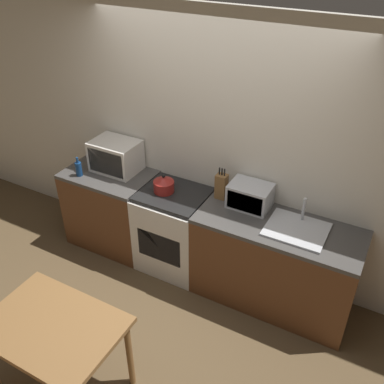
# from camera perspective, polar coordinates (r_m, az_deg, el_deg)

# --- Properties ---
(ground_plane) EXTENTS (16.00, 16.00, 0.00)m
(ground_plane) POSITION_cam_1_polar(r_m,az_deg,el_deg) (4.15, -4.84, -17.29)
(ground_plane) COLOR brown
(wall_back) EXTENTS (10.00, 0.06, 2.60)m
(wall_back) POSITION_cam_1_polar(r_m,az_deg,el_deg) (4.13, 3.13, 5.79)
(wall_back) COLOR silver
(wall_back) RESTS_ON ground_plane
(counter_left_run) EXTENTS (0.93, 0.62, 0.90)m
(counter_left_run) POSITION_cam_1_polar(r_m,az_deg,el_deg) (4.83, -10.58, -2.10)
(counter_left_run) COLOR brown
(counter_left_run) RESTS_ON ground_plane
(counter_right_run) EXTENTS (1.48, 0.62, 0.90)m
(counter_right_run) POSITION_cam_1_polar(r_m,az_deg,el_deg) (4.12, 10.89, -9.34)
(counter_right_run) COLOR brown
(counter_right_run) RESTS_ON ground_plane
(stove_range) EXTENTS (0.68, 0.62, 0.90)m
(stove_range) POSITION_cam_1_polar(r_m,az_deg,el_deg) (4.45, -2.35, -5.03)
(stove_range) COLOR silver
(stove_range) RESTS_ON ground_plane
(kettle) EXTENTS (0.20, 0.20, 0.19)m
(kettle) POSITION_cam_1_polar(r_m,az_deg,el_deg) (4.17, -3.79, 1.05)
(kettle) COLOR maroon
(kettle) RESTS_ON stove_range
(microwave) EXTENTS (0.49, 0.36, 0.33)m
(microwave) POSITION_cam_1_polar(r_m,az_deg,el_deg) (4.56, -10.14, 4.74)
(microwave) COLOR silver
(microwave) RESTS_ON counter_left_run
(bottle) EXTENTS (0.07, 0.07, 0.21)m
(bottle) POSITION_cam_1_polar(r_m,az_deg,el_deg) (4.58, -14.88, 3.03)
(bottle) COLOR navy
(bottle) RESTS_ON counter_left_run
(knife_block) EXTENTS (0.10, 0.09, 0.32)m
(knife_block) POSITION_cam_1_polar(r_m,az_deg,el_deg) (4.06, 3.94, 0.79)
(knife_block) COLOR brown
(knife_block) RESTS_ON counter_right_run
(toaster_oven) EXTENTS (0.38, 0.28, 0.23)m
(toaster_oven) POSITION_cam_1_polar(r_m,az_deg,el_deg) (3.97, 7.73, -0.51)
(toaster_oven) COLOR silver
(toaster_oven) RESTS_ON counter_right_run
(sink_basin) EXTENTS (0.52, 0.44, 0.24)m
(sink_basin) POSITION_cam_1_polar(r_m,az_deg,el_deg) (3.80, 13.81, -4.77)
(sink_basin) COLOR silver
(sink_basin) RESTS_ON counter_right_run
(dining_table) EXTENTS (0.98, 0.70, 0.75)m
(dining_table) POSITION_cam_1_polar(r_m,az_deg,el_deg) (3.40, -17.96, -17.55)
(dining_table) COLOR brown
(dining_table) RESTS_ON ground_plane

